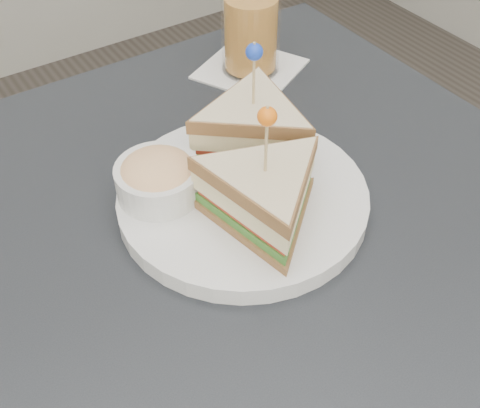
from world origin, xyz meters
name	(u,v)px	position (x,y,z in m)	size (l,w,h in m)	color
table	(237,294)	(0.00, 0.00, 0.67)	(0.80, 0.80, 0.75)	black
plate_meal	(245,170)	(0.05, 0.06, 0.79)	(0.32, 0.32, 0.16)	silver
drink_set	(251,23)	(0.20, 0.27, 0.82)	(0.17, 0.17, 0.16)	silver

